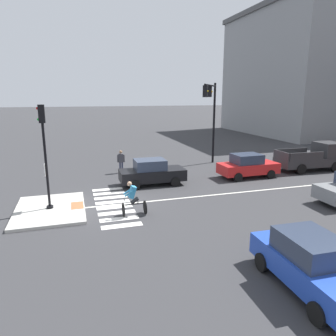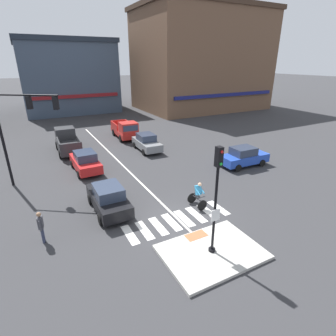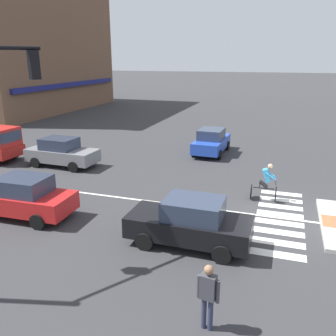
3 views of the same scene
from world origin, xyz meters
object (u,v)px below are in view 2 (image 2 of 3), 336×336
car_blue_cross_right (244,157)px  pickup_truck_charcoal_westbound_distant (67,141)px  signal_pole (216,192)px  traffic_light_mast (18,123)px  car_grey_eastbound_far (147,142)px  car_black_westbound_near (108,198)px  pickup_truck_red_eastbound_distant (126,130)px  pedestrian_at_curb_left (41,225)px  car_red_westbound_far (85,161)px  cyclist (198,194)px

car_blue_cross_right → pickup_truck_charcoal_westbound_distant: size_ratio=0.81×
signal_pole → traffic_light_mast: 13.75m
car_grey_eastbound_far → car_black_westbound_near: (-6.58, -9.39, 0.00)m
signal_pole → car_grey_eastbound_far: signal_pole is taller
car_blue_cross_right → car_black_westbound_near: bearing=-171.7°
signal_pole → pickup_truck_red_eastbound_distant: bearing=81.2°
pickup_truck_charcoal_westbound_distant → pedestrian_at_curb_left: 14.62m
signal_pole → pickup_truck_red_eastbound_distant: size_ratio=0.96×
signal_pole → pickup_truck_charcoal_westbound_distant: size_ratio=0.97×
signal_pole → car_black_westbound_near: size_ratio=1.22×
traffic_light_mast → car_blue_cross_right: 16.91m
car_blue_cross_right → car_black_westbound_near: 12.18m
pickup_truck_red_eastbound_distant → car_red_westbound_far: bearing=-128.7°
pickup_truck_red_eastbound_distant → pickup_truck_charcoal_westbound_distant: bearing=-166.6°
pickup_truck_charcoal_westbound_distant → cyclist: bearing=-71.0°
car_blue_cross_right → pedestrian_at_curb_left: 16.06m
signal_pole → pickup_truck_charcoal_westbound_distant: bearing=100.2°
car_black_westbound_near → pickup_truck_red_eastbound_distant: size_ratio=0.79×
pickup_truck_red_eastbound_distant → pickup_truck_charcoal_westbound_distant: 6.70m
car_red_westbound_far → cyclist: 10.10m
pickup_truck_red_eastbound_distant → signal_pole: bearing=-98.8°
car_black_westbound_near → pedestrian_at_curb_left: pedestrian_at_curb_left is taller
signal_pole → pedestrian_at_curb_left: 8.43m
car_black_westbound_near → pedestrian_at_curb_left: size_ratio=2.46×
pickup_truck_charcoal_westbound_distant → car_black_westbound_near: bearing=-88.6°
car_grey_eastbound_far → pickup_truck_charcoal_westbound_distant: bearing=153.4°
signal_pole → pedestrian_at_curb_left: signal_pole is taller
car_red_westbound_far → pickup_truck_red_eastbound_distant: 9.72m
traffic_light_mast → cyclist: traffic_light_mast is taller
cyclist → pickup_truck_red_eastbound_distant: bearing=85.3°
car_black_westbound_near → pickup_truck_red_eastbound_distant: bearing=66.7°
cyclist → car_blue_cross_right: bearing=28.2°
car_grey_eastbound_far → pickup_truck_red_eastbound_distant: (-0.38, 5.01, 0.17)m
car_blue_cross_right → pickup_truck_charcoal_westbound_distant: (-12.37, 11.09, 0.17)m
car_red_westbound_far → pickup_truck_red_eastbound_distant: size_ratio=0.80×
car_grey_eastbound_far → pedestrian_at_curb_left: bearing=-133.6°
pedestrian_at_curb_left → traffic_light_mast: bearing=92.0°
pickup_truck_red_eastbound_distant → pickup_truck_charcoal_westbound_distant: (-6.51, -1.56, 0.00)m
traffic_light_mast → pickup_truck_charcoal_westbound_distant: size_ratio=1.27×
car_grey_eastbound_far → car_black_westbound_near: bearing=-125.0°
traffic_light_mast → car_black_westbound_near: traffic_light_mast is taller
signal_pole → car_grey_eastbound_far: size_ratio=1.20×
car_grey_eastbound_far → pickup_truck_red_eastbound_distant: size_ratio=0.80×
signal_pole → car_black_westbound_near: signal_pole is taller
traffic_light_mast → car_black_westbound_near: size_ratio=1.59×
signal_pole → car_black_westbound_near: (-3.06, 5.94, -2.35)m
traffic_light_mast → car_blue_cross_right: bearing=-14.3°
traffic_light_mast → pedestrian_at_curb_left: traffic_light_mast is taller
car_red_westbound_far → pedestrian_at_curb_left: (-3.82, -8.20, 0.17)m
signal_pole → cyclist: size_ratio=2.98×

